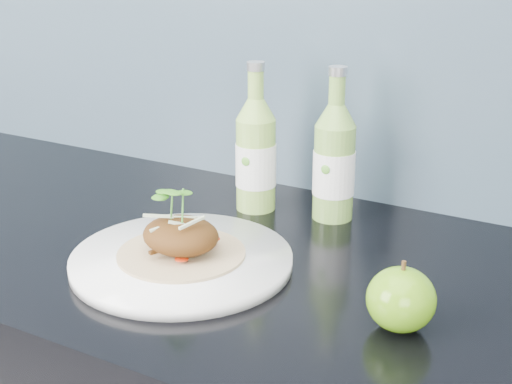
% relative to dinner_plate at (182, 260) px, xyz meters
% --- Properties ---
extents(dinner_plate, '(0.37, 0.37, 0.02)m').
position_rel_dinner_plate_xyz_m(dinner_plate, '(0.00, 0.00, 0.00)').
color(dinner_plate, white).
rests_on(dinner_plate, kitchen_counter).
extents(pork_taco, '(0.17, 0.17, 0.10)m').
position_rel_dinner_plate_xyz_m(pork_taco, '(0.00, 0.00, 0.04)').
color(pork_taco, tan).
rests_on(pork_taco, dinner_plate).
extents(green_apple, '(0.09, 0.09, 0.08)m').
position_rel_dinner_plate_xyz_m(green_apple, '(0.31, -0.01, 0.03)').
color(green_apple, '#568B0F').
rests_on(green_apple, kitchen_counter).
extents(cider_bottle_left, '(0.07, 0.07, 0.24)m').
position_rel_dinner_plate_xyz_m(cider_bottle_left, '(-0.02, 0.23, 0.08)').
color(cider_bottle_left, '#8EBE4F').
rests_on(cider_bottle_left, kitchen_counter).
extents(cider_bottle_right, '(0.07, 0.07, 0.24)m').
position_rel_dinner_plate_xyz_m(cider_bottle_right, '(0.11, 0.26, 0.08)').
color(cider_bottle_right, '#79A946').
rests_on(cider_bottle_right, kitchen_counter).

